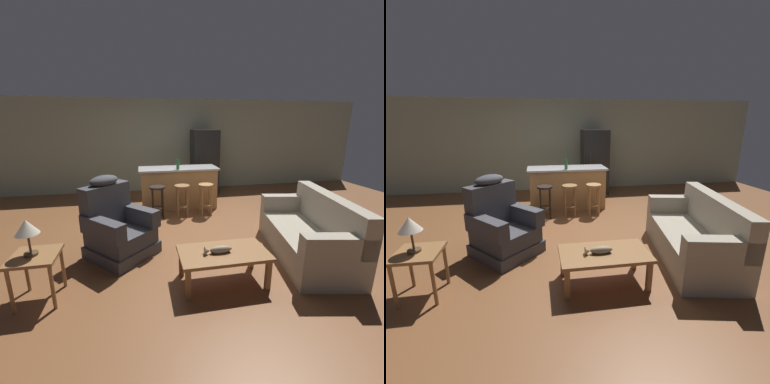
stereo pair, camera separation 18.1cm
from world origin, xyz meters
The scene contains 14 objects.
ground_plane centered at (0.00, 0.00, 0.00)m, with size 12.00×12.00×0.00m.
back_wall centered at (0.00, 3.12, 1.30)m, with size 12.00×0.05×2.60m.
coffee_table centered at (0.09, -1.72, 0.36)m, with size 1.10×0.60×0.42m.
fish_figurine centered at (0.02, -1.74, 0.46)m, with size 0.34×0.10×0.10m.
couch centered at (1.57, -1.31, 0.34)m, with size 1.20×2.03×0.94m.
recliner_near_lamp centered at (-1.24, -0.70, 0.42)m, with size 1.19×1.19×1.20m.
end_table centered at (-2.03, -1.63, 0.46)m, with size 0.48×0.48×0.56m.
table_lamp centered at (-2.07, -1.63, 0.87)m, with size 0.24×0.24×0.41m.
kitchen_island centered at (0.00, 1.35, 0.48)m, with size 1.80×0.70×0.95m.
bar_stool_left centered at (-0.54, 0.72, 0.47)m, with size 0.32×0.32×0.68m.
bar_stool_middle centered at (-0.02, 0.72, 0.47)m, with size 0.32×0.32×0.68m.
bar_stool_right centered at (0.50, 0.72, 0.47)m, with size 0.32×0.32×0.68m.
refrigerator centered at (0.93, 2.55, 0.88)m, with size 0.70×0.69×1.76m.
bottle_tall_green centered at (-0.04, 1.12, 1.07)m, with size 0.07×0.07×0.31m.
Camera 2 is at (-0.67, -4.47, 1.95)m, focal length 24.00 mm.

